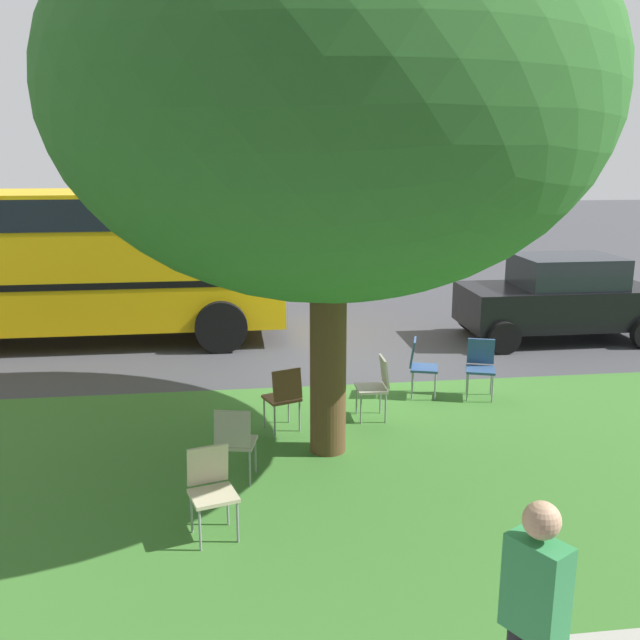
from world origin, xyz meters
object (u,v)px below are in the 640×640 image
Objects in this scene: chair_0 at (235,439)px; chair_3 at (211,485)px; parked_car at (559,297)px; school_bus at (7,252)px; street_tree at (329,94)px; pedestrian_0 at (533,621)px; chair_4 at (376,383)px; chair_1 at (480,363)px; chair_5 at (284,394)px; chair_2 at (420,363)px.

chair_0 is 1.10m from chair_3.
parked_car is 0.36× the size of school_bus.
street_tree is 7.39× the size of chair_0.
chair_0 is 0.52× the size of pedestrian_0.
chair_1 is at bearing -158.62° from chair_4.
chair_0 is 4.23m from pedestrian_0.
chair_5 is 5.34m from pedestrian_0.
chair_0 is 1.00× the size of chair_3.
chair_5 is (-0.89, -2.44, 0.00)m from chair_3.
chair_2 is at bearing -138.22° from chair_0.
chair_0 is 1.00× the size of chair_5.
chair_1 and chair_2 have the same top height.
chair_3 is 0.24× the size of parked_car.
chair_2 is at bearing 150.08° from school_bus.
school_bus is at bearing -38.26° from chair_4.
chair_1 is at bearing 170.64° from chair_2.
parked_car reaches higher than chair_0.
street_tree reaches higher than pedestrian_0.
chair_0 is at bearing 31.71° from street_tree.
street_tree is 3.79m from chair_5.
pedestrian_0 reaches higher than chair_0.
chair_5 is at bearing -53.65° from street_tree.
chair_3 is at bearing 41.07° from chair_1.
pedestrian_0 is (-1.72, 3.85, 0.41)m from chair_0.
chair_2 is at bearing -130.30° from chair_3.
chair_5 is 0.52× the size of pedestrian_0.
parked_car is at bearing -131.81° from chair_1.
pedestrian_0 is (0.23, 5.51, 0.41)m from chair_4.
street_tree is 7.39× the size of chair_3.
chair_2 is 6.44m from pedestrian_0.
street_tree reaches higher than chair_5.
chair_2 and chair_3 have the same top height.
chair_0 is at bearing 122.79° from school_bus.
street_tree is 3.94m from chair_0.
street_tree reaches higher than chair_0.
chair_0 and chair_3 have the same top height.
school_bus is (4.85, -5.14, 1.24)m from chair_5.
chair_1 is 1.86m from chair_4.
chair_3 is 8.64m from school_bus.
chair_1 is at bearing -147.22° from street_tree.
chair_5 is (-0.65, -1.37, 0.00)m from chair_0.
school_bus is at bearing -60.29° from pedestrian_0.
street_tree is 4.43m from chair_2.
parked_car is at bearing -145.22° from chair_5.
chair_2 is 2.41m from chair_5.
chair_1 is at bearing 152.13° from school_bus.
chair_2 is at bearing -132.68° from street_tree.
street_tree is at bearing -82.80° from pedestrian_0.
street_tree is at bearing -148.29° from chair_0.
pedestrian_0 is at bearing 87.57° from chair_4.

